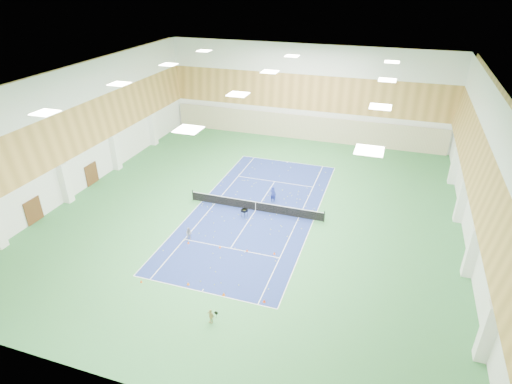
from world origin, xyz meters
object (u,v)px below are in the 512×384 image
tennis_net (256,205)px  child_apron (211,316)px  coach (273,194)px  ball_cart (244,213)px  child_court (189,234)px

tennis_net → child_apron: size_ratio=12.12×
coach → child_apron: 16.51m
child_apron → ball_cart: child_apron is taller
child_court → child_apron: 9.81m
coach → child_court: size_ratio=1.52×
tennis_net → child_court: size_ratio=11.85×
coach → ball_cart: (-1.63, -3.59, -0.40)m
tennis_net → ball_cart: size_ratio=15.23×
coach → child_court: bearing=70.1°
child_court → ball_cart: 5.73m
tennis_net → child_apron: bearing=-82.9°
child_apron → ball_cart: bearing=118.9°
tennis_net → coach: 2.41m
tennis_net → child_apron: (1.78, -14.34, -0.02)m
coach → child_apron: bearing=102.4°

